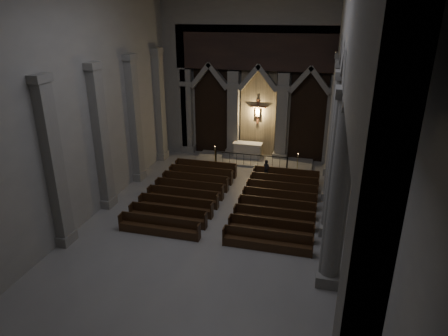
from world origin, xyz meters
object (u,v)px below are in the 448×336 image
altar_rail (251,159)px  candle_stand_left (215,160)px  worshipper (266,170)px  altar (248,150)px  candle_stand_right (297,167)px  pews (231,200)px

altar_rail → candle_stand_left: candle_stand_left is taller
candle_stand_left → worshipper: bearing=-22.8°
altar → candle_stand_right: bearing=-23.6°
altar → candle_stand_right: (3.83, -1.67, -0.34)m
pews → worshipper: worshipper is taller
altar_rail → candle_stand_left: bearing=-175.1°
altar → candle_stand_right: candle_stand_right is taller
altar → altar_rail: altar is taller
candle_stand_left → pews: candle_stand_left is taller
altar → candle_stand_left: (-1.99, -1.95, -0.30)m
pews → worshipper: 4.40m
altar → pews: bearing=-85.8°
altar_rail → pews: (0.00, -6.04, -0.37)m
candle_stand_left → pews: size_ratio=0.15×
altar_rail → candle_stand_left: 2.59m
altar_rail → candle_stand_right: candle_stand_right is taller
altar → pews: size_ratio=0.22×
altar → altar_rail: bearing=-71.7°
altar → pews: (0.58, -7.77, -0.39)m
altar → altar_rail: 1.83m
altar_rail → pews: altar_rail is taller
altar → worshipper: size_ratio=1.58×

